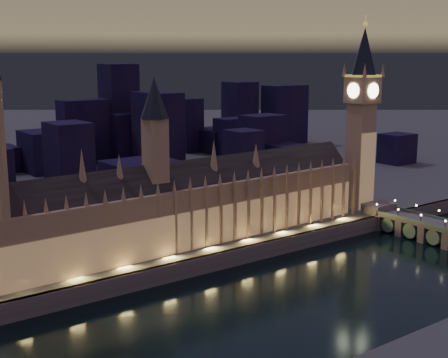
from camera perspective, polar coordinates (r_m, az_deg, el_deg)
ground_plane at (r=260.70m, az=6.46°, el=-10.28°), size 2000.00×2000.00×0.00m
embankment_wall at (r=288.63m, az=0.87°, el=-7.19°), size 2000.00×2.50×8.00m
palace_of_westminster at (r=293.75m, az=-2.94°, el=-2.33°), size 202.00×27.21×78.00m
elizabeth_tower at (r=364.51m, az=12.52°, el=6.83°), size 18.00×18.00×108.90m
city_backdrop at (r=473.83m, az=-11.04°, el=3.27°), size 484.91×215.63×79.82m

